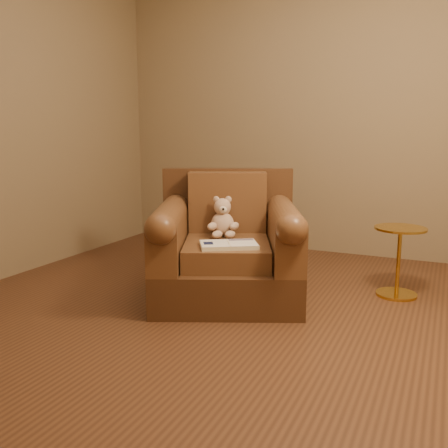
% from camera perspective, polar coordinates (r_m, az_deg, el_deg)
% --- Properties ---
extents(floor, '(4.00, 4.00, 0.00)m').
position_cam_1_polar(floor, '(3.26, 0.67, -10.52)').
color(floor, '#58331E').
rests_on(floor, ground).
extents(room, '(4.02, 4.02, 2.71)m').
position_cam_1_polar(room, '(3.09, 0.74, 20.68)').
color(room, '#897454').
rests_on(room, ground).
extents(armchair, '(1.28, 1.26, 0.89)m').
position_cam_1_polar(armchair, '(3.55, 0.35, -2.91)').
color(armchair, '#482B18').
rests_on(armchair, floor).
extents(teddy_bear, '(0.22, 0.25, 0.29)m').
position_cam_1_polar(teddy_bear, '(3.59, -0.15, 0.36)').
color(teddy_bear, tan).
rests_on(teddy_bear, armchair).
extents(guidebook, '(0.43, 0.38, 0.03)m').
position_cam_1_polar(guidebook, '(3.26, 0.54, -2.39)').
color(guidebook, beige).
rests_on(guidebook, armchair).
extents(side_table, '(0.36, 0.36, 0.50)m').
position_cam_1_polar(side_table, '(3.78, 19.33, -3.83)').
color(side_table, gold).
rests_on(side_table, floor).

